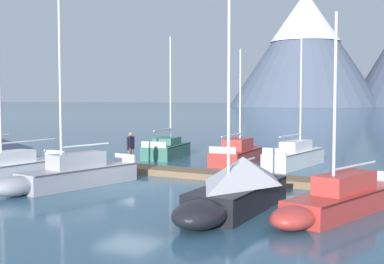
{
  "coord_description": "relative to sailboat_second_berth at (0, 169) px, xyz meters",
  "views": [
    {
      "loc": [
        12.37,
        -18.84,
        3.8
      ],
      "look_at": [
        0.0,
        6.0,
        2.0
      ],
      "focal_mm": 49.75,
      "sensor_mm": 36.0,
      "label": 1
    }
  ],
  "objects": [
    {
      "name": "ground_plane",
      "position": [
        6.25,
        1.14,
        -0.52
      ],
      "size": [
        700.0,
        700.0,
        0.0
      ],
      "primitive_type": "plane",
      "color": "#335B75"
    },
    {
      "name": "mountain_west_summit",
      "position": [
        -40.83,
        211.62,
        25.39
      ],
      "size": [
        65.45,
        65.45,
        49.5
      ],
      "color": "#4C566B",
      "rests_on": "ground"
    },
    {
      "name": "dock",
      "position": [
        6.25,
        5.14,
        -0.37
      ],
      "size": [
        20.71,
        3.14,
        0.3
      ],
      "color": "brown",
      "rests_on": "ground"
    },
    {
      "name": "sailboat_second_berth",
      "position": [
        0.0,
        0.0,
        0.0
      ],
      "size": [
        2.06,
        7.08,
        6.82
      ],
      "color": "white",
      "rests_on": "ground"
    },
    {
      "name": "sailboat_mid_dock_port",
      "position": [
        2.21,
        11.89,
        0.02
      ],
      "size": [
        2.43,
        5.48,
        7.68
      ],
      "color": "#336B56",
      "rests_on": "ground"
    },
    {
      "name": "sailboat_mid_dock_starboard",
      "position": [
        4.08,
        -0.14,
        0.05
      ],
      "size": [
        2.69,
        7.03,
        8.64
      ],
      "color": "#93939E",
      "rests_on": "ground"
    },
    {
      "name": "sailboat_far_berth",
      "position": [
        7.34,
        11.33,
        0.03
      ],
      "size": [
        1.93,
        6.34,
        6.61
      ],
      "color": "#B2332D",
      "rests_on": "ground"
    },
    {
      "name": "sailboat_outer_slip",
      "position": [
        10.77,
        11.38,
        0.07
      ],
      "size": [
        2.11,
        6.87,
        9.11
      ],
      "color": "silver",
      "rests_on": "ground"
    },
    {
      "name": "sailboat_end_of_dock",
      "position": [
        12.09,
        -1.33,
        0.3
      ],
      "size": [
        2.02,
        6.7,
        8.3
      ],
      "color": "black",
      "rests_on": "ground"
    },
    {
      "name": "sailboat_last_slip",
      "position": [
        15.32,
        -0.32,
        -0.01
      ],
      "size": [
        3.28,
        7.15,
        6.46
      ],
      "color": "#B2332D",
      "rests_on": "ground"
    },
    {
      "name": "person_on_dock",
      "position": [
        3.37,
        5.7,
        0.74
      ],
      "size": [
        0.25,
        0.59,
        1.69
      ],
      "color": "brown",
      "rests_on": "dock"
    }
  ]
}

